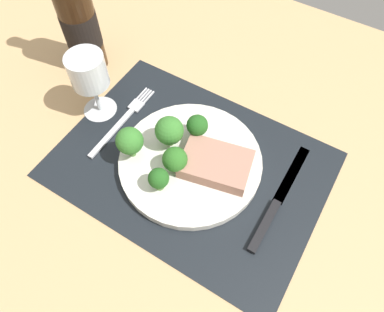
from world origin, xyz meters
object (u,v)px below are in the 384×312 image
object	(u,v)px
steak	(216,164)
plate	(190,161)
fork	(123,120)
knife	(276,204)
wine_bottle	(79,21)
wine_glass	(89,75)

from	to	relation	value
steak	plate	bearing A→B (deg)	-170.62
fork	knife	bearing A→B (deg)	1.26
wine_bottle	fork	bearing A→B (deg)	-30.78
fork	wine_bottle	world-z (taller)	wine_bottle
plate	wine_bottle	size ratio (longest dim) A/B	0.84
steak	wine_glass	bearing A→B (deg)	178.32
knife	wine_glass	distance (cm)	39.67
wine_bottle	steak	bearing A→B (deg)	-15.27
wine_bottle	wine_glass	world-z (taller)	wine_bottle
fork	wine_glass	size ratio (longest dim) A/B	1.40
fork	wine_bottle	xyz separation A→B (cm)	(-15.73, 9.37, 10.34)
fork	wine_glass	bearing A→B (deg)	-178.53
plate	knife	world-z (taller)	plate
plate	steak	bearing A→B (deg)	9.38
fork	wine_glass	distance (cm)	10.85
plate	wine_bottle	world-z (taller)	wine_bottle
steak	wine_bottle	distance (cm)	38.81
fork	knife	distance (cm)	32.80
fork	knife	world-z (taller)	knife
plate	wine_bottle	xyz separation A→B (cm)	(-32.02, 10.79, 9.79)
plate	steak	world-z (taller)	steak
fork	wine_bottle	size ratio (longest dim) A/B	0.63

